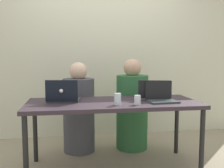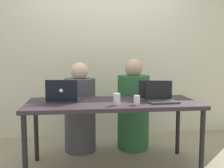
# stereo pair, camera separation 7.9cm
# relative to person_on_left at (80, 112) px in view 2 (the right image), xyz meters

# --- Properties ---
(ground_plane) EXTENTS (12.00, 12.00, 0.00)m
(ground_plane) POSITION_rel_person_on_left_xyz_m (0.35, -0.59, -0.51)
(ground_plane) COLOR gray
(back_wall) EXTENTS (4.71, 0.10, 2.32)m
(back_wall) POSITION_rel_person_on_left_xyz_m (0.35, 0.70, 0.66)
(back_wall) COLOR beige
(back_wall) RESTS_ON ground
(desk) EXTENTS (1.81, 0.75, 0.73)m
(desk) POSITION_rel_person_on_left_xyz_m (0.35, -0.59, 0.17)
(desk) COLOR #31262E
(desk) RESTS_ON ground
(person_on_left) EXTENTS (0.46, 0.46, 1.14)m
(person_on_left) POSITION_rel_person_on_left_xyz_m (0.00, 0.00, 0.00)
(person_on_left) COLOR #484950
(person_on_left) RESTS_ON ground
(person_on_right) EXTENTS (0.51, 0.51, 1.18)m
(person_on_right) POSITION_rel_person_on_left_xyz_m (0.69, 0.00, 0.02)
(person_on_right) COLOR #2D6437
(person_on_right) RESTS_ON ground
(laptop_back_right) EXTENTS (0.40, 0.30, 0.22)m
(laptop_back_right) POSITION_rel_person_on_left_xyz_m (0.83, -0.48, 0.28)
(laptop_back_right) COLOR #B1B8B5
(laptop_back_right) RESTS_ON desk
(laptop_back_left) EXTENTS (0.37, 0.30, 0.24)m
(laptop_back_left) POSITION_rel_person_on_left_xyz_m (-0.18, -0.51, 0.28)
(laptop_back_left) COLOR #383D3A
(laptop_back_left) RESTS_ON desk
(laptop_front_right) EXTENTS (0.32, 0.26, 0.21)m
(laptop_front_right) POSITION_rel_person_on_left_xyz_m (0.85, -0.68, 0.28)
(laptop_front_right) COLOR #333C3B
(laptop_front_right) RESTS_ON desk
(water_glass_center) EXTENTS (0.07, 0.07, 0.12)m
(water_glass_center) POSITION_rel_person_on_left_xyz_m (0.36, -0.78, 0.28)
(water_glass_center) COLOR silver
(water_glass_center) RESTS_ON desk
(water_glass_right) EXTENTS (0.06, 0.06, 0.10)m
(water_glass_right) POSITION_rel_person_on_left_xyz_m (0.56, -0.80, 0.27)
(water_glass_right) COLOR white
(water_glass_right) RESTS_ON desk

